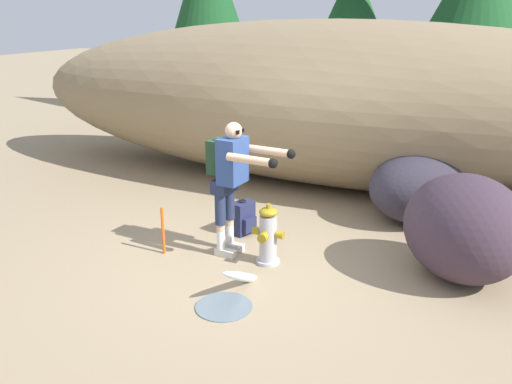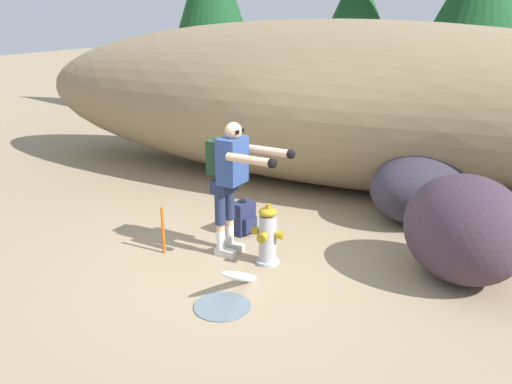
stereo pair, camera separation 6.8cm
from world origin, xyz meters
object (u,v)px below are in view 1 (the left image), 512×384
utility_worker (231,173)px  boulder_mid (421,186)px  fire_hydrant (268,236)px  survey_stake (163,231)px  boulder_large (465,228)px  spare_backpack (243,218)px

utility_worker → boulder_mid: 2.86m
fire_hydrant → survey_stake: size_ratio=1.24×
fire_hydrant → boulder_mid: (1.40, 2.13, 0.17)m
boulder_large → survey_stake: boulder_large is taller
fire_hydrant → boulder_large: bearing=15.4°
utility_worker → fire_hydrant: bearing=-0.6°
survey_stake → fire_hydrant: bearing=13.2°
boulder_mid → survey_stake: bearing=-137.6°
spare_backpack → survey_stake: 1.15m
boulder_large → boulder_mid: (-0.69, 1.56, -0.08)m
fire_hydrant → utility_worker: size_ratio=0.45×
boulder_large → boulder_mid: size_ratio=0.92×
fire_hydrant → utility_worker: 0.86m
boulder_mid → survey_stake: size_ratio=2.59×
fire_hydrant → utility_worker: bearing=174.9°
utility_worker → boulder_large: 2.67m
spare_backpack → survey_stake: bearing=-105.1°
spare_backpack → boulder_mid: boulder_mid is taller
boulder_large → survey_stake: size_ratio=2.38×
utility_worker → survey_stake: utility_worker is taller
boulder_large → spare_backpack: bearing=177.9°
spare_backpack → boulder_mid: (2.06, 1.46, 0.30)m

